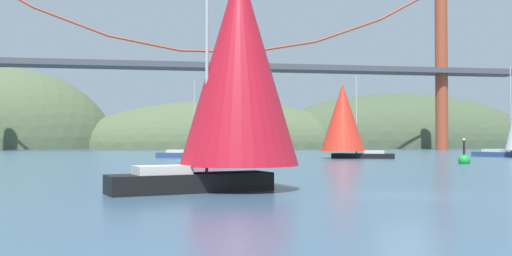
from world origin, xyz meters
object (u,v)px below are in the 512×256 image
Objects in this scene: sailboat_red_spinnaker at (206,121)px; channel_buoy at (464,160)px; sailboat_scarlet_sail at (344,119)px; sailboat_crimson_sail at (237,68)px.

sailboat_red_spinnaker is 31.22m from channel_buoy.
sailboat_red_spinnaker is at bearing 165.20° from sailboat_scarlet_sail.
sailboat_crimson_sail is at bearing -136.34° from channel_buoy.
sailboat_crimson_sail is 4.07× the size of channel_buoy.
sailboat_scarlet_sail is at bearing -14.80° from sailboat_red_spinnaker.
sailboat_crimson_sail is at bearing -91.95° from sailboat_red_spinnaker.
sailboat_scarlet_sail reaches higher than sailboat_red_spinnaker.
sailboat_scarlet_sail is (16.54, -4.37, 0.23)m from sailboat_red_spinnaker.
sailboat_red_spinnaker is 0.90× the size of sailboat_crimson_sail.
sailboat_crimson_sail reaches higher than sailboat_scarlet_sail.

